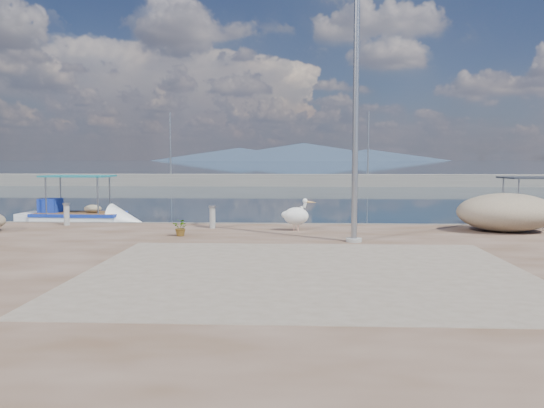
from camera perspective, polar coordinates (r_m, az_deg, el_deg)
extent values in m
plane|color=#162635|center=(13.95, -0.71, -6.67)|extent=(1400.00, 1400.00, 0.00)
cube|color=#4E3422|center=(8.10, -3.22, -13.48)|extent=(44.00, 22.00, 0.50)
cube|color=gray|center=(10.89, 3.67, -7.29)|extent=(9.00, 7.00, 0.01)
cube|color=gray|center=(53.70, 1.75, 2.58)|extent=(120.00, 2.20, 1.20)
cylinder|color=gray|center=(55.16, -10.88, 6.09)|extent=(0.16, 0.16, 7.00)
cylinder|color=gray|center=(54.14, 10.30, 6.12)|extent=(0.16, 0.16, 7.00)
cone|color=#28384C|center=(667.43, -3.52, 5.37)|extent=(220.00, 220.00, 16.00)
cone|color=#28384C|center=(663.76, 3.40, 5.63)|extent=(280.00, 280.00, 22.00)
cone|color=#28384C|center=(669.63, 10.29, 5.22)|extent=(200.00, 200.00, 14.00)
cube|color=white|center=(24.09, -20.00, -1.90)|extent=(5.15, 1.89, 0.83)
cube|color=#17319B|center=(24.05, -20.03, -1.02)|extent=(3.73, 1.88, 0.12)
cube|color=maroon|center=(24.10, -20.00, -2.01)|extent=(3.73, 1.86, 0.11)
cube|color=#17319B|center=(24.59, -22.73, -0.16)|extent=(0.82, 0.82, 0.61)
cube|color=#1B676E|center=(23.95, -20.14, 2.84)|extent=(2.86, 1.70, 0.07)
cube|color=white|center=(24.67, 26.41, -1.97)|extent=(5.11, 2.17, 0.81)
cube|color=#17319B|center=(24.63, 26.44, -1.13)|extent=(3.74, 2.07, 0.12)
cube|color=maroon|center=(24.67, 26.40, -2.08)|extent=(3.73, 2.05, 0.10)
cube|color=#17319B|center=(23.99, 23.91, -0.36)|extent=(0.85, 0.85, 0.60)
cube|color=#23262D|center=(24.53, 26.58, 2.55)|extent=(2.88, 1.84, 0.07)
cylinder|color=tan|center=(16.97, 2.38, -2.44)|extent=(0.03, 0.03, 0.26)
cylinder|color=tan|center=(16.96, 2.83, -2.44)|extent=(0.03, 0.03, 0.26)
ellipsoid|color=silver|center=(16.92, 2.61, -1.31)|extent=(0.82, 0.54, 0.56)
cylinder|color=silver|center=(16.88, 3.44, -0.36)|extent=(0.19, 0.11, 0.48)
sphere|color=silver|center=(16.86, 3.57, 0.33)|extent=(0.16, 0.16, 0.16)
cone|color=tan|center=(16.86, 4.21, 0.20)|extent=(0.39, 0.11, 0.12)
cylinder|color=gray|center=(14.78, 8.98, 9.50)|extent=(0.16, 0.16, 7.00)
cylinder|color=gray|center=(14.91, 8.80, -3.83)|extent=(0.44, 0.44, 0.10)
cylinder|color=gray|center=(17.64, -6.42, -1.42)|extent=(0.19, 0.19, 0.73)
cylinder|color=gray|center=(17.61, -6.43, -0.25)|extent=(0.25, 0.25, 0.06)
cylinder|color=gray|center=(19.66, -21.22, -1.06)|extent=(0.19, 0.19, 0.74)
cylinder|color=gray|center=(19.62, -21.25, 0.02)|extent=(0.25, 0.25, 0.06)
imported|color=#33722D|center=(16.00, -9.76, -2.50)|extent=(0.58, 0.54, 0.52)
ellipsoid|color=tan|center=(18.28, 23.92, -0.83)|extent=(3.09, 2.21, 1.21)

